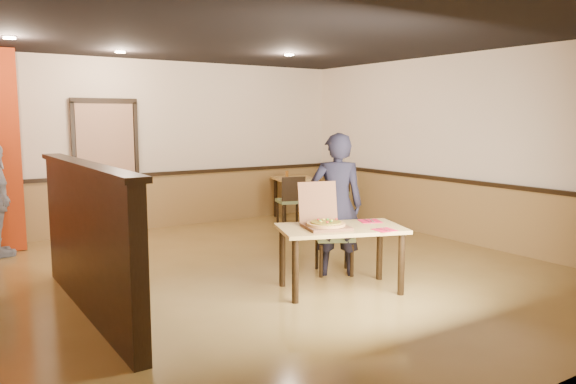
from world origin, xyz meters
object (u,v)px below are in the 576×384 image
Objects in this scene: side_table at (294,187)px; pizza_box at (324,222)px; diner_chair at (333,232)px; side_chair_left at (291,199)px; diner at (337,205)px; side_chair_right at (335,191)px; condiment at (287,174)px; main_table at (341,237)px.

side_table is 4.45m from pizza_box.
diner_chair is 1.03× the size of side_chair_left.
side_table is at bearing -111.03° from side_chair_left.
pizza_box is at bearing -106.08° from diner_chair.
diner_chair reaches higher than side_chair_left.
pizza_box is at bearing 75.34° from diner.
side_table is at bearing 76.21° from pizza_box.
diner_chair is at bearing 32.91° from side_chair_right.
side_chair_right is (2.10, 2.66, 0.05)m from diner_chair.
side_table is 0.29m from condiment.
pizza_box is 4.39m from condiment.
diner_chair is (0.40, 0.64, -0.11)m from main_table.
diner_chair is 3.66m from side_table.
pizza_box reaches higher than main_table.
side_table is (0.47, 0.61, 0.11)m from side_chair_left.
diner is at bearing 33.51° from side_chair_right.
side_chair_right reaches higher than side_table.
side_table is at bearing 82.47° from main_table.
diner is at bearing 82.83° from side_chair_left.
diner is 12.42× the size of condiment.
pizza_box reaches higher than condiment.
condiment reaches higher than diner_chair.
diner is 0.69m from pizza_box.
condiment is (-0.15, 0.02, 0.24)m from side_table.
main_table is 3.66m from side_chair_left.
condiment is (0.32, 0.63, 0.35)m from side_chair_left.
side_chair_right reaches higher than diner_chair.
side_table is at bearing -6.92° from condiment.
pizza_box reaches higher than diner_chair.
pizza_box is at bearing -117.98° from condiment.
diner is at bearing -85.26° from diner_chair.
condiment is (2.06, 3.88, 0.07)m from pizza_box.
side_chair_right reaches higher than main_table.
condiment is (1.48, 3.30, 0.34)m from diner_chair.
main_table is 10.95× the size of condiment.
side_table is 3.82m from diner.
diner_chair is at bearing 61.32° from pizza_box.
diner is at bearing -116.34° from side_table.
side_chair_right is 4.21m from pizza_box.
main_table is 1.70× the size of side_table.
main_table is at bearing 90.32° from diner.
side_chair_left is (1.16, 2.67, -0.01)m from diner_chair.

